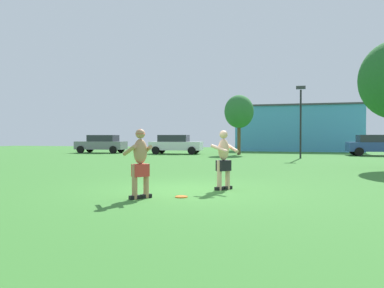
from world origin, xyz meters
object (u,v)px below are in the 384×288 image
object	(u,v)px
car_white_near_post	(175,144)
lamp_post	(301,113)
player_with_cap	(140,161)
car_blue_mid_lot	(377,145)
player_in_black	(224,159)
car_gray_far_end	(102,144)
tree_right_field	(239,112)
frisbee	(181,197)

from	to	relation	value
car_white_near_post	lamp_post	world-z (taller)	lamp_post
lamp_post	player_with_cap	bearing A→B (deg)	-101.80
car_white_near_post	car_blue_mid_lot	size ratio (longest dim) A/B	1.00
car_white_near_post	player_in_black	bearing A→B (deg)	-68.37
player_with_cap	car_blue_mid_lot	distance (m)	25.04
player_in_black	car_gray_far_end	bearing A→B (deg)	126.55
player_with_cap	car_gray_far_end	world-z (taller)	player_with_cap
car_gray_far_end	tree_right_field	world-z (taller)	tree_right_field
car_white_near_post	lamp_post	size ratio (longest dim) A/B	0.93
player_with_cap	car_blue_mid_lot	bearing A→B (deg)	68.12
car_gray_far_end	lamp_post	xyz separation A→B (m)	(16.90, -4.06, 2.18)
car_white_near_post	tree_right_field	world-z (taller)	tree_right_field
car_gray_far_end	player_in_black	bearing A→B (deg)	-53.45
tree_right_field	car_blue_mid_lot	bearing A→B (deg)	7.55
frisbee	car_white_near_post	world-z (taller)	car_white_near_post
car_blue_mid_lot	tree_right_field	size ratio (longest dim) A/B	0.93
tree_right_field	lamp_post	bearing A→B (deg)	-40.65
frisbee	tree_right_field	bearing A→B (deg)	94.90
player_in_black	lamp_post	size ratio (longest dim) A/B	0.34
player_with_cap	tree_right_field	distance (m)	22.04
car_gray_far_end	car_white_near_post	bearing A→B (deg)	-0.32
player_in_black	lamp_post	xyz separation A→B (m)	(2.12, 15.87, 2.16)
car_gray_far_end	lamp_post	world-z (taller)	lamp_post
player_in_black	car_blue_mid_lot	distance (m)	22.62
player_with_cap	car_gray_far_end	bearing A→B (deg)	121.02
player_with_cap	frisbee	size ratio (longest dim) A/B	5.50
frisbee	car_gray_far_end	xyz separation A→B (m)	(-14.04, 21.47, 0.81)
car_blue_mid_lot	lamp_post	world-z (taller)	lamp_post
frisbee	car_blue_mid_lot	bearing A→B (deg)	69.64
tree_right_field	car_gray_far_end	bearing A→B (deg)	179.85
lamp_post	car_blue_mid_lot	bearing A→B (deg)	43.91
car_white_near_post	car_gray_far_end	xyz separation A→B (m)	(-6.89, 0.04, 0.00)
lamp_post	frisbee	bearing A→B (deg)	-99.32
car_blue_mid_lot	car_gray_far_end	xyz separation A→B (m)	(-22.50, -1.33, 0.00)
frisbee	lamp_post	bearing A→B (deg)	80.68
car_white_near_post	car_gray_far_end	bearing A→B (deg)	179.68
lamp_post	tree_right_field	world-z (taller)	lamp_post
player_in_black	car_white_near_post	size ratio (longest dim) A/B	0.37
car_blue_mid_lot	player_in_black	bearing A→B (deg)	-109.98
car_blue_mid_lot	car_gray_far_end	distance (m)	22.54
frisbee	car_white_near_post	distance (m)	22.60
car_blue_mid_lot	car_white_near_post	bearing A→B (deg)	-174.97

